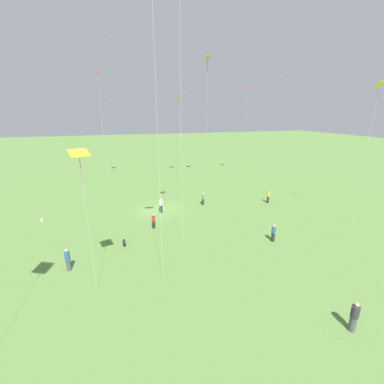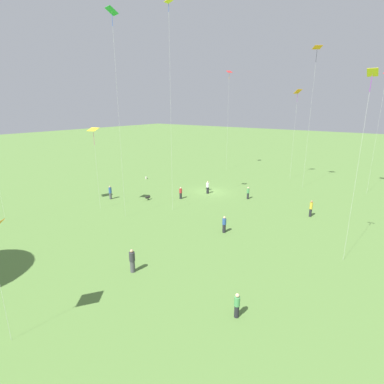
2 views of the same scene
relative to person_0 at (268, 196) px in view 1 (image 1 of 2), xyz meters
name	(u,v)px [view 1 (image 1 of 2)]	position (x,y,z in m)	size (l,w,h in m)	color
ground_plane	(159,210)	(14.44, -1.69, -0.97)	(240.00, 240.00, 0.00)	#5B843D
person_0	(268,196)	(0.00, 0.00, 0.00)	(0.38, 0.38, 1.89)	#232328
person_1	(273,233)	(5.60, 9.53, -0.13)	(0.54, 0.54, 1.68)	#232328
person_2	(161,205)	(14.36, -0.86, -0.09)	(0.49, 0.49, 1.77)	#232328
person_3	(68,260)	(23.35, 9.01, -0.06)	(0.43, 0.43, 1.82)	#4C4C51
person_5	(154,221)	(15.91, 3.35, -0.17)	(0.54, 0.54, 1.61)	#232328
person_6	(203,199)	(8.60, -1.85, -0.12)	(0.45, 0.45, 1.66)	#232328
person_7	(354,317)	(7.46, 19.87, -0.05)	(0.59, 0.59, 1.85)	#4C4C51
kite_2	(208,64)	(4.47, -12.16, 17.67)	(1.48, 1.47, 19.72)	orange
kite_4	(98,77)	(20.59, -16.92, 15.83)	(1.18, 1.20, 18.02)	red
kite_6	(179,100)	(7.93, -16.59, 12.65)	(1.23, 1.32, 14.46)	orange
kite_7	(248,93)	(-3.87, -14.39, 13.91)	(0.81, 0.77, 16.20)	red
kite_8	(377,96)	(-4.99, 8.66, 12.17)	(0.70, 0.52, 14.44)	yellow
kite_9	(79,158)	(21.20, 12.35, 8.21)	(1.31, 1.28, 9.63)	yellow
dog_0	(124,242)	(19.10, 6.38, -0.61)	(0.28, 0.83, 0.52)	black
picnic_bag_0	(42,220)	(27.63, -1.99, -0.79)	(0.37, 0.43, 0.35)	beige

